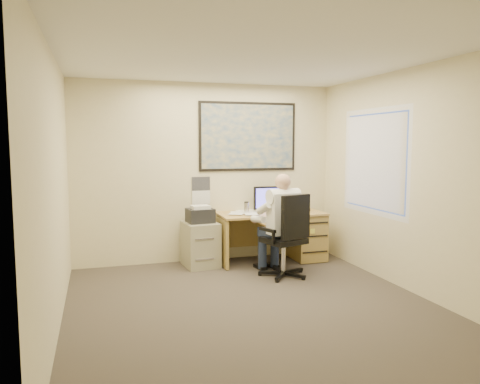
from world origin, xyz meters
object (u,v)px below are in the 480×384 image
object	(u,v)px
office_chair	(284,253)
person	(283,225)
desk	(290,231)
filing_cabinet	(200,240)

from	to	relation	value
office_chair	person	distance (m)	0.37
desk	office_chair	world-z (taller)	desk
office_chair	person	bearing A→B (deg)	61.67
office_chair	desk	bearing A→B (deg)	44.40
filing_cabinet	office_chair	size ratio (longest dim) A/B	0.79
desk	filing_cabinet	distance (m)	1.42
filing_cabinet	office_chair	xyz separation A→B (m)	(0.95, -0.89, -0.05)
filing_cabinet	person	bearing A→B (deg)	-45.60
filing_cabinet	person	size ratio (longest dim) A/B	0.65
filing_cabinet	office_chair	world-z (taller)	office_chair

